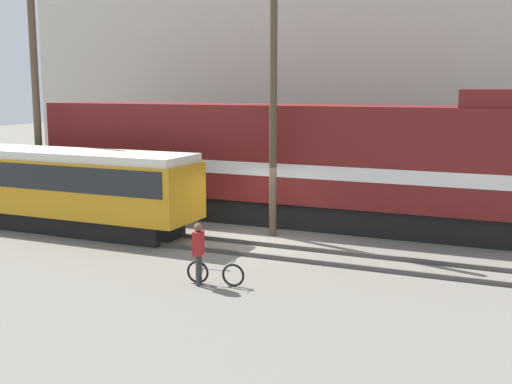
{
  "coord_description": "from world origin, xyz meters",
  "views": [
    {
      "loc": [
        9.0,
        -20.0,
        5.35
      ],
      "look_at": [
        0.2,
        -0.28,
        1.8
      ],
      "focal_mm": 45.0,
      "sensor_mm": 36.0,
      "label": 1
    }
  ],
  "objects_px": {
    "freight_locomotive": "(277,161)",
    "utility_pole_left": "(36,96)",
    "bicycle": "(215,273)",
    "utility_pole_center": "(273,109)",
    "streetcar": "(51,184)",
    "person": "(198,248)"
  },
  "relations": [
    {
      "from": "freight_locomotive",
      "to": "utility_pole_left",
      "type": "height_order",
      "value": "utility_pole_left"
    },
    {
      "from": "bicycle",
      "to": "utility_pole_center",
      "type": "bearing_deg",
      "value": 97.91
    },
    {
      "from": "freight_locomotive",
      "to": "utility_pole_center",
      "type": "xyz_separation_m",
      "value": [
        0.8,
        -2.36,
        2.11
      ]
    },
    {
      "from": "freight_locomotive",
      "to": "bicycle",
      "type": "distance_m",
      "value": 8.89
    },
    {
      "from": "utility_pole_left",
      "to": "utility_pole_center",
      "type": "relative_size",
      "value": 1.09
    },
    {
      "from": "bicycle",
      "to": "streetcar",
      "type": "bearing_deg",
      "value": 157.25
    },
    {
      "from": "person",
      "to": "streetcar",
      "type": "bearing_deg",
      "value": 155.18
    },
    {
      "from": "freight_locomotive",
      "to": "bicycle",
      "type": "relative_size",
      "value": 12.17
    },
    {
      "from": "freight_locomotive",
      "to": "utility_pole_left",
      "type": "relative_size",
      "value": 2.04
    },
    {
      "from": "person",
      "to": "utility_pole_center",
      "type": "xyz_separation_m",
      "value": [
        -0.45,
        6.32,
        3.5
      ]
    },
    {
      "from": "person",
      "to": "utility_pole_center",
      "type": "height_order",
      "value": "utility_pole_center"
    },
    {
      "from": "bicycle",
      "to": "utility_pole_center",
      "type": "distance_m",
      "value": 7.49
    },
    {
      "from": "streetcar",
      "to": "utility_pole_left",
      "type": "bearing_deg",
      "value": 138.72
    },
    {
      "from": "freight_locomotive",
      "to": "person",
      "type": "xyz_separation_m",
      "value": [
        1.24,
        -8.68,
        -1.4
      ]
    },
    {
      "from": "streetcar",
      "to": "bicycle",
      "type": "height_order",
      "value": "streetcar"
    },
    {
      "from": "freight_locomotive",
      "to": "streetcar",
      "type": "relative_size",
      "value": 1.69
    },
    {
      "from": "utility_pole_left",
      "to": "freight_locomotive",
      "type": "bearing_deg",
      "value": 13.25
    },
    {
      "from": "freight_locomotive",
      "to": "utility_pole_center",
      "type": "relative_size",
      "value": 2.22
    },
    {
      "from": "bicycle",
      "to": "utility_pole_center",
      "type": "xyz_separation_m",
      "value": [
        -0.85,
        6.12,
        4.23
      ]
    },
    {
      "from": "person",
      "to": "utility_pole_center",
      "type": "distance_m",
      "value": 7.24
    },
    {
      "from": "utility_pole_left",
      "to": "utility_pole_center",
      "type": "xyz_separation_m",
      "value": [
        10.81,
        0.0,
        -0.4
      ]
    },
    {
      "from": "streetcar",
      "to": "utility_pole_center",
      "type": "height_order",
      "value": "utility_pole_center"
    }
  ]
}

